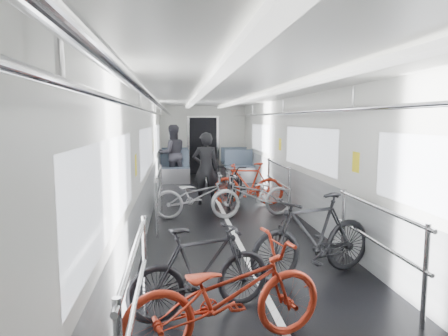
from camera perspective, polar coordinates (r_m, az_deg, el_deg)
The scene contains 10 objects.
car_shell at distance 9.01m, azimuth -0.74°, elevation 1.84°, with size 3.02×14.01×2.41m.
bike_left_near at distance 3.52m, azimuth 0.37°, elevation -17.60°, with size 0.62×1.77×0.93m, color #AC2915.
bike_left_mid at distance 4.06m, azimuth -3.20°, elevation -14.37°, with size 0.43×1.50×0.90m, color black.
bike_left_far at distance 7.84m, azimuth -3.89°, elevation -4.01°, with size 0.58×1.68×0.88m, color #A0A1A5.
bike_right_near at distance 5.04m, azimuth 12.63°, elevation -9.45°, with size 0.49×1.73×1.04m, color black.
bike_right_mid at distance 7.93m, azimuth 4.15°, elevation -3.85°, with size 0.59×1.70×0.89m, color #A5A6AA.
bike_right_far at distance 9.07m, azimuth 3.43°, elevation -2.25°, with size 0.45×1.61×0.97m, color #B12915.
bike_aisle at distance 9.10m, azimuth 1.68°, elevation -2.31°, with size 0.62×1.77×0.93m, color black.
person_standing at distance 9.07m, azimuth -2.63°, elevation -0.06°, with size 0.60×0.39×1.65m, color black.
person_seated at distance 12.33m, azimuth -7.37°, elevation 2.03°, with size 0.86×0.67×1.78m, color #28272E.
Camera 1 is at (-0.96, -7.14, 1.92)m, focal length 32.00 mm.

